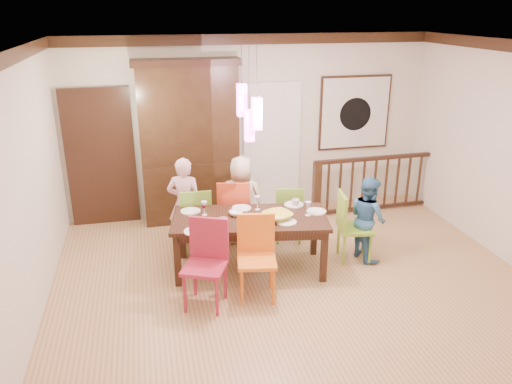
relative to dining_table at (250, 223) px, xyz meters
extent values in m
plane|color=#A0784D|center=(0.47, -0.42, -0.66)|extent=(6.00, 6.00, 0.00)
plane|color=white|center=(0.47, -0.42, 2.24)|extent=(6.00, 6.00, 0.00)
plane|color=beige|center=(0.47, 2.08, 0.79)|extent=(6.00, 0.00, 6.00)
plane|color=beige|center=(-2.53, -0.42, 0.79)|extent=(0.00, 5.00, 5.00)
cube|color=black|center=(-1.93, 2.03, 0.39)|extent=(1.04, 0.07, 2.24)
cube|color=silver|center=(0.82, 2.05, 0.39)|extent=(0.97, 0.05, 2.22)
cube|color=black|center=(2.27, 2.05, 0.94)|extent=(1.25, 0.04, 1.25)
cube|color=silver|center=(2.27, 2.03, 0.94)|extent=(1.18, 0.02, 1.18)
cylinder|color=black|center=(2.27, 2.01, 0.92)|extent=(0.56, 0.01, 0.56)
cube|color=#FF4CCC|center=(-0.08, 0.05, 1.59)|extent=(0.11, 0.11, 0.38)
cylinder|color=black|center=(-0.08, 0.05, 2.01)|extent=(0.01, 0.01, 0.46)
cube|color=#FF4CCC|center=(0.08, -0.05, 1.44)|extent=(0.11, 0.11, 0.38)
cylinder|color=black|center=(0.08, -0.05, 1.93)|extent=(0.01, 0.01, 0.61)
cube|color=#FF4CCC|center=(0.00, 0.00, 1.29)|extent=(0.11, 0.11, 0.38)
cylinder|color=black|center=(0.00, 0.00, 1.86)|extent=(0.01, 0.01, 0.76)
cube|color=black|center=(0.00, 0.00, 0.06)|extent=(2.11, 1.22, 0.05)
cube|color=black|center=(-0.91, 0.37, -0.31)|extent=(0.09, 0.09, 0.70)
cube|color=black|center=(0.91, 0.37, -0.31)|extent=(0.09, 0.09, 0.70)
cube|color=black|center=(-0.91, -0.37, -0.31)|extent=(0.09, 0.09, 0.70)
cube|color=black|center=(0.91, -0.37, -0.31)|extent=(0.09, 0.09, 0.70)
cube|color=black|center=(0.00, 0.39, -0.01)|extent=(1.77, 0.34, 0.10)
cube|color=black|center=(0.00, -0.39, -0.01)|extent=(1.77, 0.34, 0.10)
cube|color=#6A9E2E|center=(-0.62, 0.75, -0.20)|extent=(0.44, 0.44, 0.04)
cube|color=#6A9E2E|center=(-0.62, 0.75, 0.05)|extent=(0.43, 0.06, 0.47)
cylinder|color=#6A9E2E|center=(-0.80, 0.58, -0.44)|extent=(0.04, 0.04, 0.45)
cylinder|color=#6A9E2E|center=(-0.45, 0.58, -0.44)|extent=(0.04, 0.04, 0.45)
cylinder|color=#6A9E2E|center=(-0.80, 0.92, -0.44)|extent=(0.04, 0.04, 0.45)
cylinder|color=#6A9E2E|center=(-0.45, 0.92, -0.44)|extent=(0.04, 0.04, 0.45)
cube|color=#CC421F|center=(-0.06, 0.78, -0.17)|extent=(0.55, 0.55, 0.04)
cube|color=#CC421F|center=(-0.06, 0.78, 0.11)|extent=(0.46, 0.14, 0.51)
cylinder|color=#CC421F|center=(-0.25, 0.60, -0.42)|extent=(0.04, 0.04, 0.48)
cylinder|color=#CC421F|center=(0.13, 0.60, -0.42)|extent=(0.04, 0.04, 0.48)
cylinder|color=#CC421F|center=(-0.25, 0.97, -0.42)|extent=(0.04, 0.04, 0.48)
cylinder|color=#CC421F|center=(0.13, 0.97, -0.42)|extent=(0.04, 0.04, 0.48)
cube|color=#699D2C|center=(0.74, 0.74, -0.24)|extent=(0.47, 0.47, 0.04)
cube|color=#699D2C|center=(0.74, 0.74, 0.00)|extent=(0.40, 0.11, 0.43)
cylinder|color=#699D2C|center=(0.58, 0.58, -0.45)|extent=(0.03, 0.03, 0.42)
cylinder|color=#699D2C|center=(0.90, 0.58, -0.45)|extent=(0.03, 0.03, 0.42)
cylinder|color=#699D2C|center=(0.58, 0.90, -0.45)|extent=(0.03, 0.03, 0.42)
cylinder|color=#699D2C|center=(0.90, 0.90, -0.45)|extent=(0.03, 0.03, 0.42)
cube|color=maroon|center=(-0.69, -0.73, -0.16)|extent=(0.61, 0.61, 0.04)
cube|color=maroon|center=(-0.69, -0.73, 0.11)|extent=(0.44, 0.23, 0.51)
cylinder|color=maroon|center=(-0.87, -0.92, -0.42)|extent=(0.04, 0.04, 0.49)
cylinder|color=maroon|center=(-0.50, -0.92, -0.42)|extent=(0.04, 0.04, 0.49)
cylinder|color=maroon|center=(-0.87, -0.55, -0.42)|extent=(0.04, 0.04, 0.49)
cylinder|color=maroon|center=(-0.50, -0.55, -0.42)|extent=(0.04, 0.04, 0.49)
cube|color=orange|center=(-0.07, -0.69, -0.18)|extent=(0.52, 0.52, 0.04)
cube|color=orange|center=(-0.07, -0.69, 0.09)|extent=(0.45, 0.12, 0.49)
cylinder|color=orange|center=(-0.25, -0.87, -0.42)|extent=(0.04, 0.04, 0.47)
cylinder|color=orange|center=(0.12, -0.87, -0.42)|extent=(0.04, 0.04, 0.47)
cylinder|color=orange|center=(-0.25, -0.50, -0.42)|extent=(0.04, 0.04, 0.47)
cylinder|color=orange|center=(0.12, -0.50, -0.42)|extent=(0.04, 0.04, 0.47)
cube|color=#7DA829|center=(1.45, -0.06, -0.19)|extent=(0.50, 0.50, 0.04)
cube|color=#7DA829|center=(1.45, -0.06, 0.07)|extent=(0.11, 0.44, 0.48)
cylinder|color=#7DA829|center=(1.27, -0.24, -0.43)|extent=(0.04, 0.04, 0.46)
cylinder|color=#7DA829|center=(1.63, -0.24, -0.43)|extent=(0.04, 0.04, 0.46)
cylinder|color=#7DA829|center=(1.27, 0.12, -0.43)|extent=(0.04, 0.04, 0.46)
cylinder|color=#7DA829|center=(1.63, 0.12, -0.43)|extent=(0.04, 0.04, 0.46)
cube|color=black|center=(-0.56, 1.86, -0.17)|extent=(1.52, 0.44, 0.98)
cube|color=black|center=(-0.56, 1.88, 1.08)|extent=(1.52, 0.40, 1.52)
cube|color=black|center=(-0.56, 2.07, 1.08)|extent=(1.30, 0.02, 1.30)
cube|color=black|center=(-0.56, 1.88, 1.86)|extent=(1.63, 0.44, 0.10)
cube|color=black|center=(1.45, 1.53, -0.20)|extent=(0.12, 0.12, 0.92)
cube|color=black|center=(3.54, 1.53, -0.20)|extent=(0.12, 0.12, 0.92)
cube|color=black|center=(2.49, 1.53, 0.27)|extent=(2.21, 0.14, 0.06)
cube|color=black|center=(2.49, 1.53, -0.61)|extent=(2.09, 0.12, 0.05)
imported|color=#F4BACD|center=(-0.76, 0.82, 0.02)|extent=(0.57, 0.46, 1.36)
imported|color=beige|center=(0.06, 0.85, 0.00)|extent=(0.74, 0.59, 1.31)
imported|color=teal|center=(1.64, -0.03, -0.07)|extent=(0.53, 0.63, 1.17)
imported|color=gold|center=(0.33, -0.15, 0.13)|extent=(0.46, 0.46, 0.09)
imported|color=white|center=(-0.16, 0.09, 0.12)|extent=(0.23, 0.23, 0.06)
imported|color=silver|center=(-0.37, -0.17, 0.14)|extent=(0.14, 0.14, 0.09)
imported|color=silver|center=(0.68, 0.22, 0.14)|extent=(0.11, 0.11, 0.10)
cylinder|color=white|center=(-0.73, 0.35, 0.10)|extent=(0.26, 0.26, 0.01)
cylinder|color=white|center=(-0.05, 0.30, 0.10)|extent=(0.26, 0.26, 0.01)
cylinder|color=white|center=(0.67, 0.27, 0.10)|extent=(0.26, 0.26, 0.01)
cylinder|color=white|center=(-0.74, -0.29, 0.10)|extent=(0.26, 0.26, 0.01)
cylinder|color=white|center=(0.41, -0.27, 0.10)|extent=(0.26, 0.26, 0.01)
cylinder|color=white|center=(0.89, -0.03, 0.10)|extent=(0.26, 0.26, 0.01)
cube|color=#D83359|center=(-0.08, -0.38, 0.10)|extent=(0.18, 0.14, 0.01)
camera|label=1|loc=(-1.24, -5.77, 2.64)|focal=35.00mm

